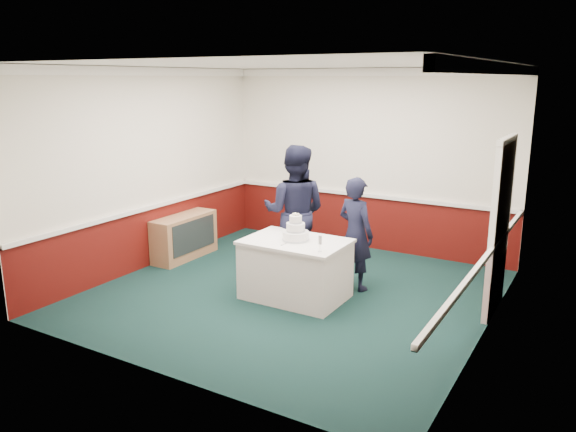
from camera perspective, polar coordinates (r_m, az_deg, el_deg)
The scene contains 9 objects.
ground at distance 7.68m, azimuth 0.39°, elevation -7.84°, with size 5.00×5.00×0.00m, color black.
room_shell at distance 7.68m, azimuth 3.23°, elevation 7.31°, with size 5.00×5.00×3.00m.
sideboard at distance 9.20m, azimuth -10.47°, elevation -2.08°, with size 0.41×1.20×0.70m.
cake_table at distance 7.40m, azimuth 0.76°, elevation -5.37°, with size 1.32×0.92×0.79m.
wedding_cake at distance 7.25m, azimuth 0.78°, elevation -1.64°, with size 0.35×0.35×0.36m.
cake_knife at distance 7.13m, azimuth -0.23°, elevation -2.81°, with size 0.01×0.22×0.01m, color silver.
champagne_flute at distance 6.78m, azimuth 3.28°, elevation -2.53°, with size 0.05×0.05×0.21m.
person_man at distance 8.06m, azimuth 0.68°, elevation 0.41°, with size 0.94×0.73×1.93m, color black.
person_woman at distance 7.68m, azimuth 6.88°, elevation -1.78°, with size 0.57×0.37×1.56m, color black.
Camera 1 is at (3.57, -6.18, 2.84)m, focal length 35.00 mm.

